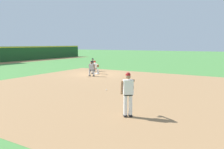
# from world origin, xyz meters

# --- Properties ---
(ground_plane) EXTENTS (160.00, 160.00, 0.00)m
(ground_plane) POSITION_xyz_m (0.00, 0.00, 0.00)
(ground_plane) COLOR #47843D
(infield_dirt_patch) EXTENTS (18.00, 18.00, 0.01)m
(infield_dirt_patch) POSITION_xyz_m (-5.07, -4.21, 0.00)
(infield_dirt_patch) COLOR #9E754C
(infield_dirt_patch) RESTS_ON ground
(first_base_bag) EXTENTS (0.38, 0.38, 0.09)m
(first_base_bag) POSITION_xyz_m (0.00, 0.00, 0.04)
(first_base_bag) COLOR white
(first_base_bag) RESTS_ON ground
(baseball) EXTENTS (0.07, 0.07, 0.07)m
(baseball) POSITION_xyz_m (-6.08, -4.88, 0.04)
(baseball) COLOR white
(baseball) RESTS_ON ground
(pitcher) EXTENTS (0.85, 0.57, 1.86)m
(pitcher) POSITION_xyz_m (-10.10, -8.40, 1.06)
(pitcher) COLOR black
(pitcher) RESTS_ON ground
(first_baseman) EXTENTS (0.76, 1.07, 1.34)m
(first_baseman) POSITION_xyz_m (0.17, 0.31, 0.73)
(first_baseman) COLOR black
(first_baseman) RESTS_ON ground
(baserunner) EXTENTS (0.55, 0.66, 1.46)m
(baserunner) POSITION_xyz_m (-1.48, -0.42, 0.79)
(baserunner) COLOR black
(baserunner) RESTS_ON ground
(umpire) EXTENTS (0.66, 0.68, 1.46)m
(umpire) POSITION_xyz_m (1.69, 1.67, 0.79)
(umpire) COLOR black
(umpire) RESTS_ON ground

